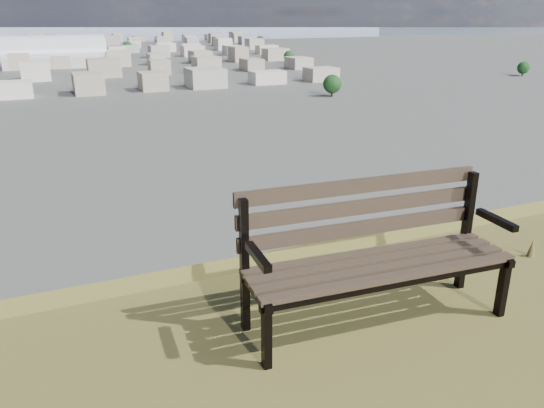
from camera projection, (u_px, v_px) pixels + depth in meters
name	position (u px, v px, depth m)	size (l,w,h in m)	color
park_bench	(373.00, 246.00, 3.95)	(2.05, 0.78, 1.05)	#453328
arena	(55.00, 57.00, 275.93)	(50.87, 22.25, 21.31)	silver
city_blocks	(37.00, 50.00, 349.01)	(395.00, 361.00, 7.00)	beige
bay_water	(32.00, 32.00, 786.21)	(2400.00, 700.00, 0.12)	#899DAF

